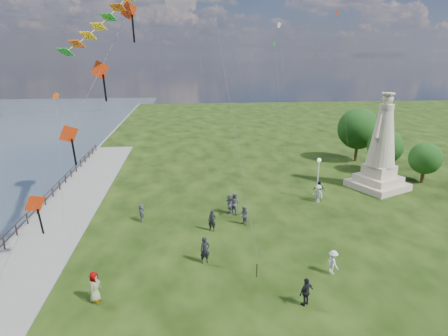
{
  "coord_description": "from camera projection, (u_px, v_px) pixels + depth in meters",
  "views": [
    {
      "loc": [
        -3.47,
        -16.63,
        12.96
      ],
      "look_at": [
        -1.0,
        8.0,
        5.5
      ],
      "focal_mm": 30.0,
      "sensor_mm": 36.0,
      "label": 1
    }
  ],
  "objects": [
    {
      "name": "person_10",
      "position": [
        95.0,
        287.0,
        20.37
      ],
      "size": [
        0.74,
        0.97,
        1.76
      ],
      "primitive_type": "imported",
      "rotation": [
        0.0,
        0.0,
        1.3
      ],
      "color": "#595960",
      "rests_on": "ground"
    },
    {
      "name": "red_kite_train",
      "position": [
        98.0,
        79.0,
        20.11
      ],
      "size": [
        8.98,
        9.35,
        19.03
      ],
      "color": "black",
      "rests_on": "ground"
    },
    {
      "name": "small_kites",
      "position": [
        259.0,
        29.0,
        38.86
      ],
      "size": [
        30.55,
        18.74,
        31.34
      ],
      "color": "silver",
      "rests_on": "ground"
    },
    {
      "name": "person_1",
      "position": [
        244.0,
        216.0,
        29.61
      ],
      "size": [
        0.77,
        0.9,
        1.58
      ],
      "primitive_type": "imported",
      "rotation": [
        0.0,
        0.0,
        -1.1
      ],
      "color": "#595960",
      "rests_on": "ground"
    },
    {
      "name": "person_0",
      "position": [
        205.0,
        250.0,
        24.14
      ],
      "size": [
        0.76,
        0.61,
        1.8
      ],
      "primitive_type": "imported",
      "rotation": [
        0.0,
        0.0,
        0.31
      ],
      "color": "black",
      "rests_on": "ground"
    },
    {
      "name": "person_5",
      "position": [
        142.0,
        213.0,
        30.36
      ],
      "size": [
        0.68,
        1.39,
        1.47
      ],
      "primitive_type": "imported",
      "rotation": [
        0.0,
        0.0,
        1.64
      ],
      "color": "#595960",
      "rests_on": "ground"
    },
    {
      "name": "person_7",
      "position": [
        234.0,
        203.0,
        31.76
      ],
      "size": [
        1.04,
        1.0,
        1.85
      ],
      "primitive_type": "imported",
      "rotation": [
        0.0,
        0.0,
        2.44
      ],
      "color": "#595960",
      "rests_on": "ground"
    },
    {
      "name": "statue",
      "position": [
        381.0,
        154.0,
        37.11
      ],
      "size": [
        6.23,
        6.23,
        9.57
      ],
      "rotation": [
        0.0,
        0.0,
        0.43
      ],
      "color": "tan",
      "rests_on": "ground"
    },
    {
      "name": "person_6",
      "position": [
        212.0,
        221.0,
        28.6
      ],
      "size": [
        0.7,
        0.55,
        1.68
      ],
      "primitive_type": "imported",
      "rotation": [
        0.0,
        0.0,
        -0.27
      ],
      "color": "black",
      "rests_on": "ground"
    },
    {
      "name": "person_8",
      "position": [
        318.0,
        193.0,
        34.24
      ],
      "size": [
        1.0,
        1.22,
        1.68
      ],
      "primitive_type": "imported",
      "rotation": [
        0.0,
        0.0,
        -1.08
      ],
      "color": "silver",
      "rests_on": "ground"
    },
    {
      "name": "person_3",
      "position": [
        306.0,
        292.0,
        20.03
      ],
      "size": [
        1.08,
        0.91,
        1.64
      ],
      "primitive_type": "imported",
      "rotation": [
        0.0,
        0.0,
        3.67
      ],
      "color": "black",
      "rests_on": "ground"
    },
    {
      "name": "person_11",
      "position": [
        230.0,
        204.0,
        31.68
      ],
      "size": [
        0.76,
        1.68,
        1.79
      ],
      "primitive_type": "imported",
      "rotation": [
        0.0,
        0.0,
        4.74
      ],
      "color": "#595960",
      "rests_on": "ground"
    },
    {
      "name": "tree_row",
      "position": [
        374.0,
        137.0,
        44.35
      ],
      "size": [
        7.51,
        13.2,
        6.75
      ],
      "color": "#382314",
      "rests_on": "ground"
    },
    {
      "name": "waterfront",
      "position": [
        27.0,
        243.0,
        27.04
      ],
      "size": [
        200.0,
        200.0,
        1.51
      ],
      "color": "#33404D",
      "rests_on": "ground"
    },
    {
      "name": "lamppost",
      "position": [
        318.0,
        170.0,
        34.31
      ],
      "size": [
        0.37,
        0.37,
        4.01
      ],
      "color": "silver",
      "rests_on": "ground"
    },
    {
      "name": "person_9",
      "position": [
        319.0,
        191.0,
        34.71
      ],
      "size": [
        1.2,
        0.83,
        1.86
      ],
      "primitive_type": "imported",
      "rotation": [
        0.0,
        0.0,
        -0.27
      ],
      "color": "black",
      "rests_on": "ground"
    },
    {
      "name": "person_2",
      "position": [
        333.0,
        262.0,
        22.99
      ],
      "size": [
        0.74,
        1.09,
        1.55
      ],
      "primitive_type": "imported",
      "rotation": [
        0.0,
        0.0,
        1.81
      ],
      "color": "silver",
      "rests_on": "ground"
    }
  ]
}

